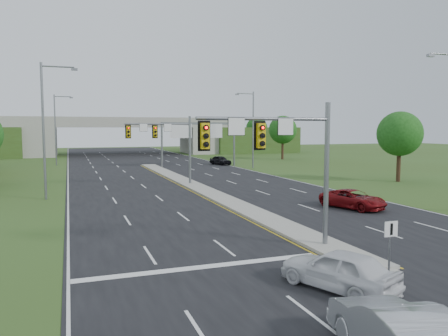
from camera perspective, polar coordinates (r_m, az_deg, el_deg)
ground at (r=22.16m, az=13.04°, el=-10.03°), size 240.00×240.00×0.00m
road at (r=54.53m, az=-7.20°, el=-0.91°), size 24.00×160.00×0.02m
median at (r=42.96m, az=-3.75°, el=-2.40°), size 2.00×54.00×0.16m
median_nose at (r=19.04m, az=19.71°, el=-12.44°), size 2.00×2.00×0.16m
lane_markings at (r=48.50m, az=-6.35°, el=-1.64°), size 23.72×160.00×0.01m
signal_mast_near at (r=20.22m, az=8.01°, el=2.19°), size 6.62×0.60×7.00m
signal_mast_far at (r=43.91m, az=-7.32°, el=3.79°), size 6.62×0.60×7.00m
keep_right_sign at (r=18.27m, az=20.90°, el=-8.61°), size 0.60×0.13×2.20m
sign_gantry at (r=65.50m, az=-3.40°, el=4.73°), size 11.58×0.44×6.67m
overpass at (r=98.67m, az=-12.89°, el=3.78°), size 80.00×14.00×8.10m
lightpole_l_mid at (r=38.00m, az=-22.24°, el=5.32°), size 2.85×0.25×11.00m
lightpole_l_far at (r=72.98m, az=-21.03°, el=5.12°), size 2.85×0.25×11.00m
lightpole_r_far at (r=63.09m, az=3.66°, el=5.49°), size 2.85×0.25×11.00m
tree_r_near at (r=50.72m, az=21.97°, el=4.15°), size 4.80×4.80×7.60m
tree_r_mid at (r=82.09m, az=7.68°, el=4.97°), size 5.20×5.20×8.12m
tree_back_b at (r=112.64m, az=-26.03°, el=4.54°), size 5.60×5.60×8.32m
tree_back_c at (r=117.49m, az=-1.99°, el=5.07°), size 5.60×5.60×8.32m
tree_back_d at (r=122.47m, az=4.29°, el=5.22°), size 6.00×6.00×8.85m
car_white at (r=16.50m, az=14.72°, el=-12.66°), size 3.34×4.66×1.47m
car_far_a at (r=32.83m, az=16.51°, el=-3.91°), size 3.71×5.32×1.35m
car_far_c at (r=69.14m, az=-0.47°, el=1.02°), size 2.80×4.51×1.43m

